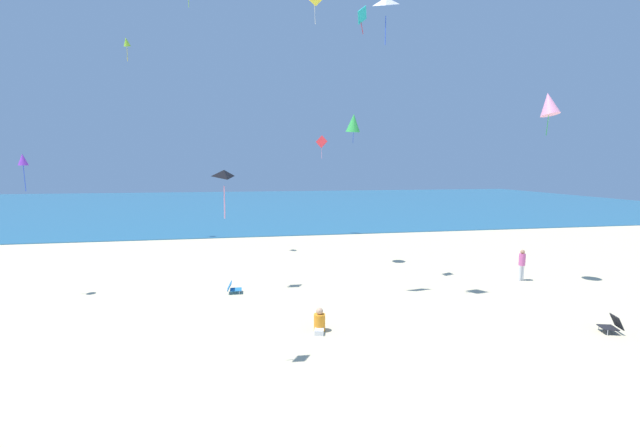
# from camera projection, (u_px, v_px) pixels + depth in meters

# --- Properties ---
(ground_plane) EXTENTS (120.00, 120.00, 0.00)m
(ground_plane) POSITION_uv_depth(u_px,v_px,m) (312.00, 297.00, 17.72)
(ground_plane) COLOR beige
(ocean_water) EXTENTS (120.00, 60.00, 0.05)m
(ocean_water) POSITION_uv_depth(u_px,v_px,m) (263.00, 203.00, 62.20)
(ocean_water) COLOR #236084
(ocean_water) RESTS_ON ground_plane
(beach_chair_far_left) EXTENTS (0.74, 0.66, 0.61)m
(beach_chair_far_left) POSITION_uv_depth(u_px,v_px,m) (612.00, 325.00, 13.85)
(beach_chair_far_left) COLOR black
(beach_chair_far_left) RESTS_ON ground_plane
(beach_chair_far_right) EXTENTS (0.62, 0.55, 0.51)m
(beach_chair_far_right) POSITION_uv_depth(u_px,v_px,m) (233.00, 288.00, 18.20)
(beach_chair_far_right) COLOR #2370B2
(beach_chair_far_right) RESTS_ON ground_plane
(person_1) EXTENTS (0.49, 0.71, 0.82)m
(person_1) POSITION_uv_depth(u_px,v_px,m) (319.00, 323.00, 13.97)
(person_1) COLOR orange
(person_1) RESTS_ON ground_plane
(person_3) EXTENTS (0.37, 0.37, 1.54)m
(person_3) POSITION_uv_depth(u_px,v_px,m) (522.00, 263.00, 20.14)
(person_3) COLOR white
(person_3) RESTS_ON ground_plane
(kite_black) EXTENTS (0.63, 0.60, 1.35)m
(kite_black) POSITION_uv_depth(u_px,v_px,m) (224.00, 174.00, 10.85)
(kite_black) COLOR black
(kite_teal) EXTENTS (0.59, 0.64, 1.22)m
(kite_teal) POSITION_uv_depth(u_px,v_px,m) (362.00, 16.00, 18.80)
(kite_teal) COLOR #1EADAD
(kite_green) EXTENTS (0.94, 1.03, 1.60)m
(kite_green) POSITION_uv_depth(u_px,v_px,m) (353.00, 123.00, 22.62)
(kite_green) COLOR green
(kite_lime) EXTENTS (0.65, 0.75, 1.67)m
(kite_lime) POSITION_uv_depth(u_px,v_px,m) (126.00, 42.00, 29.58)
(kite_lime) COLOR #99DB33
(kite_red) EXTENTS (0.84, 0.63, 1.83)m
(kite_red) POSITION_uv_depth(u_px,v_px,m) (322.00, 142.00, 32.78)
(kite_red) COLOR red
(kite_pink) EXTENTS (1.26, 1.31, 2.01)m
(kite_pink) POSITION_uv_depth(u_px,v_px,m) (549.00, 104.00, 18.92)
(kite_pink) COLOR pink
(kite_purple) EXTENTS (0.47, 0.48, 1.54)m
(kite_purple) POSITION_uv_depth(u_px,v_px,m) (23.00, 160.00, 16.96)
(kite_purple) COLOR purple
(kite_white) EXTENTS (0.90, 0.81, 1.83)m
(kite_white) POSITION_uv_depth(u_px,v_px,m) (386.00, 1.00, 15.85)
(kite_white) COLOR white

